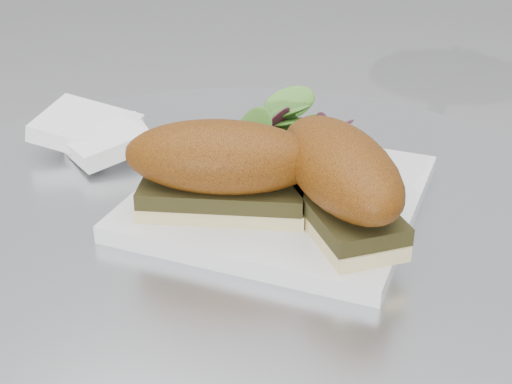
{
  "coord_description": "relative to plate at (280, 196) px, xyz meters",
  "views": [
    {
      "loc": [
        0.25,
        -0.47,
        1.05
      ],
      "look_at": [
        0.02,
        0.0,
        0.77
      ],
      "focal_mm": 50.0,
      "sensor_mm": 36.0,
      "label": 1
    }
  ],
  "objects": [
    {
      "name": "plate",
      "position": [
        0.0,
        0.0,
        0.0
      ],
      "size": [
        0.26,
        0.26,
        0.02
      ],
      "primitive_type": "cube",
      "rotation": [
        0.0,
        0.0,
        0.07
      ],
      "color": "silver",
      "rests_on": "table"
    },
    {
      "name": "sandwich_left",
      "position": [
        -0.03,
        -0.06,
        0.05
      ],
      "size": [
        0.18,
        0.12,
        0.08
      ],
      "rotation": [
        0.0,
        0.0,
        0.36
      ],
      "color": "beige",
      "rests_on": "plate"
    },
    {
      "name": "sandwich_right",
      "position": [
        0.07,
        -0.03,
        0.05
      ],
      "size": [
        0.17,
        0.17,
        0.08
      ],
      "rotation": [
        0.0,
        0.0,
        -0.8
      ],
      "color": "beige",
      "rests_on": "plate"
    },
    {
      "name": "salad",
      "position": [
        -0.03,
        0.07,
        0.03
      ],
      "size": [
        0.12,
        0.12,
        0.05
      ],
      "primitive_type": null,
      "color": "#47852B",
      "rests_on": "plate"
    },
    {
      "name": "napkin",
      "position": [
        -0.22,
        0.02,
        0.0
      ],
      "size": [
        0.13,
        0.13,
        0.02
      ],
      "primitive_type": null,
      "rotation": [
        0.0,
        0.0,
        -0.05
      ],
      "color": "white",
      "rests_on": "table"
    }
  ]
}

